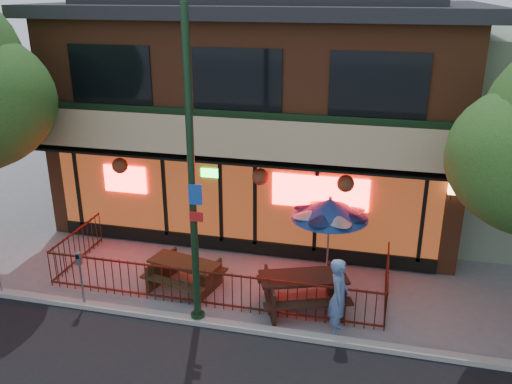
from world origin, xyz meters
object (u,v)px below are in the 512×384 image
Objects in this scene: patio_umbrella at (330,209)px; parking_meter_near at (80,270)px; street_light at (192,194)px; picnic_table_left at (185,271)px; picnic_table_right at (303,287)px; pedestrian at (339,297)px.

patio_umbrella is 1.57× the size of parking_meter_near.
street_light is 3.06m from picnic_table_left.
picnic_table_left is at bearing 121.62° from street_light.
patio_umbrella is at bearing 23.51° from picnic_table_left.
pedestrian is at bearing -41.76° from picnic_table_right.
picnic_table_left is 4.03m from patio_umbrella.
pedestrian is at bearing 3.57° from parking_meter_near.
parking_meter_near reaches higher than picnic_table_right.
patio_umbrella is (0.38, 1.70, 1.37)m from picnic_table_right.
pedestrian is (0.90, -0.80, 0.34)m from picnic_table_right.
picnic_table_right is 1.08× the size of patio_umbrella.
picnic_table_left is 4.11m from pedestrian.
picnic_table_right is at bearing -3.73° from picnic_table_left.
street_light is at bearing 93.41° from pedestrian.
pedestrian is 1.26× the size of parking_meter_near.
picnic_table_right is (2.27, 1.10, -2.57)m from street_light.
street_light is 3.89m from pedestrian.
street_light is 4.04m from patio_umbrella.
picnic_table_right is at bearing 12.94° from parking_meter_near.
pedestrian is (0.52, -2.50, -1.03)m from patio_umbrella.
street_light is 3.42× the size of picnic_table_left.
patio_umbrella is 6.30m from parking_meter_near.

